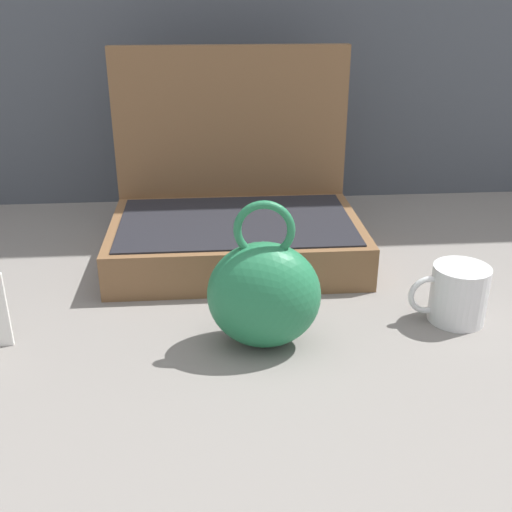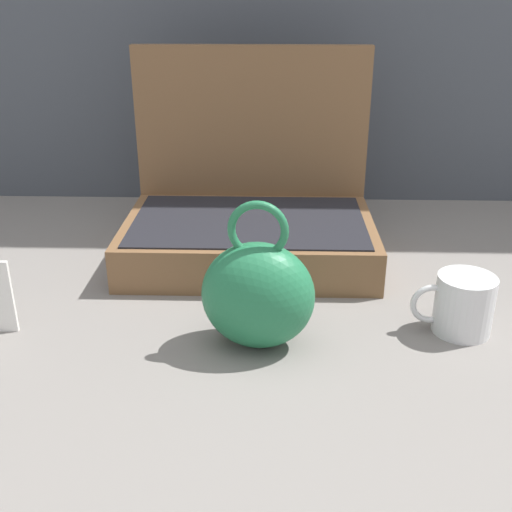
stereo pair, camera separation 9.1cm
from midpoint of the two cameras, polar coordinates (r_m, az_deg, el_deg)
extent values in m
plane|color=slate|center=(0.98, -1.64, -5.11)|extent=(6.00, 6.00, 0.00)
cube|color=brown|center=(1.13, -4.14, 1.29)|extent=(0.45, 0.29, 0.08)
cube|color=black|center=(1.12, -4.20, 3.17)|extent=(0.42, 0.26, 0.00)
cube|color=brown|center=(1.24, -4.44, 10.34)|extent=(0.45, 0.02, 0.37)
ellipsoid|color=#237247|center=(0.86, -2.32, -3.73)|extent=(0.17, 0.13, 0.16)
torus|color=#237247|center=(0.82, -2.44, 2.34)|extent=(0.08, 0.02, 0.08)
cylinder|color=silver|center=(0.97, 15.67, -3.44)|extent=(0.09, 0.09, 0.09)
torus|color=silver|center=(0.95, 13.00, -3.58)|extent=(0.06, 0.01, 0.06)
camera|label=1|loc=(0.05, -92.86, -1.28)|focal=43.38mm
camera|label=2|loc=(0.05, 87.14, 1.28)|focal=43.38mm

